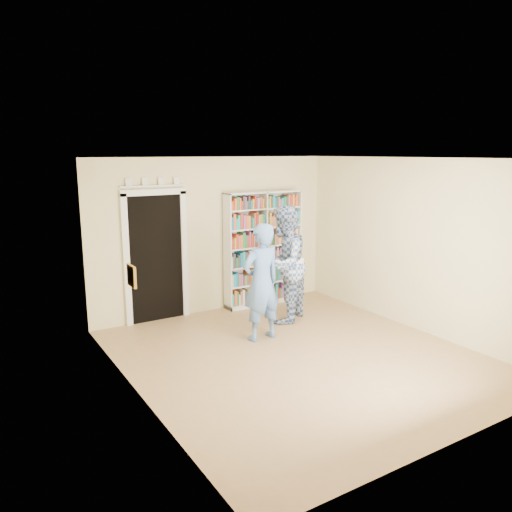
# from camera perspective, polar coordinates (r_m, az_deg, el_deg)

# --- Properties ---
(floor) EXTENTS (5.00, 5.00, 0.00)m
(floor) POSITION_cam_1_polar(r_m,az_deg,el_deg) (7.09, 4.86, -11.32)
(floor) COLOR #9E7B4C
(floor) RESTS_ON ground
(ceiling) EXTENTS (5.00, 5.00, 0.00)m
(ceiling) POSITION_cam_1_polar(r_m,az_deg,el_deg) (6.52, 5.28, 11.05)
(ceiling) COLOR white
(ceiling) RESTS_ON wall_back
(wall_back) EXTENTS (4.50, 0.00, 4.50)m
(wall_back) POSITION_cam_1_polar(r_m,az_deg,el_deg) (8.77, -4.73, 2.39)
(wall_back) COLOR beige
(wall_back) RESTS_ON floor
(wall_left) EXTENTS (0.00, 5.00, 5.00)m
(wall_left) POSITION_cam_1_polar(r_m,az_deg,el_deg) (5.66, -13.57, -3.17)
(wall_left) COLOR beige
(wall_left) RESTS_ON floor
(wall_right) EXTENTS (0.00, 5.00, 5.00)m
(wall_right) POSITION_cam_1_polar(r_m,az_deg,el_deg) (8.20, 17.79, 1.20)
(wall_right) COLOR beige
(wall_right) RESTS_ON floor
(bookshelf) EXTENTS (1.52, 0.28, 2.09)m
(bookshelf) POSITION_cam_1_polar(r_m,az_deg,el_deg) (9.13, 0.82, 0.92)
(bookshelf) COLOR white
(bookshelf) RESTS_ON floor
(doorway) EXTENTS (1.10, 0.08, 2.43)m
(doorway) POSITION_cam_1_polar(r_m,az_deg,el_deg) (8.35, -11.38, 0.53)
(doorway) COLOR black
(doorway) RESTS_ON floor
(wall_art) EXTENTS (0.03, 0.25, 0.25)m
(wall_art) POSITION_cam_1_polar(r_m,az_deg,el_deg) (5.84, -14.02, -2.23)
(wall_art) COLOR brown
(wall_art) RESTS_ON wall_left
(man_blue) EXTENTS (0.67, 0.47, 1.77)m
(man_blue) POSITION_cam_1_polar(r_m,az_deg,el_deg) (7.40, 0.61, -3.02)
(man_blue) COLOR #567FC0
(man_blue) RESTS_ON floor
(man_plaid) EXTENTS (1.19, 1.14, 1.94)m
(man_plaid) POSITION_cam_1_polar(r_m,az_deg,el_deg) (8.21, 3.19, -0.93)
(man_plaid) COLOR #2F5191
(man_plaid) RESTS_ON floor
(paper_sheet) EXTENTS (0.20, 0.02, 0.28)m
(paper_sheet) POSITION_cam_1_polar(r_m,az_deg,el_deg) (8.11, 4.87, -1.28)
(paper_sheet) COLOR white
(paper_sheet) RESTS_ON man_plaid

